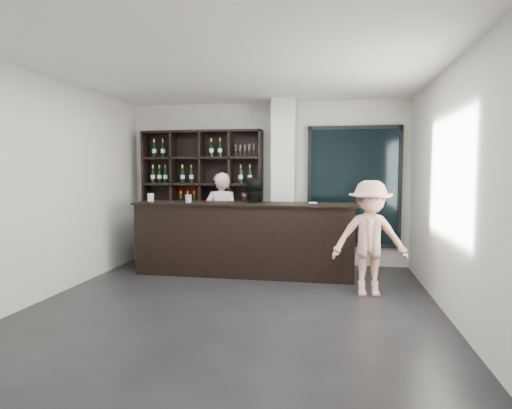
% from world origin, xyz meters
% --- Properties ---
extents(floor, '(5.00, 5.50, 0.01)m').
position_xyz_m(floor, '(0.00, 0.00, -0.01)').
color(floor, black).
rests_on(floor, ground).
extents(wine_shelf, '(2.20, 0.35, 2.40)m').
position_xyz_m(wine_shelf, '(-1.15, 2.57, 1.20)').
color(wine_shelf, black).
rests_on(wine_shelf, floor).
extents(structural_column, '(0.40, 0.40, 2.90)m').
position_xyz_m(structural_column, '(0.35, 2.47, 1.45)').
color(structural_column, silver).
rests_on(structural_column, floor).
extents(glass_panel, '(1.60, 0.08, 2.10)m').
position_xyz_m(glass_panel, '(1.55, 2.69, 1.40)').
color(glass_panel, black).
rests_on(glass_panel, floor).
extents(tasting_counter, '(3.53, 0.73, 1.17)m').
position_xyz_m(tasting_counter, '(-0.21, 1.75, 0.59)').
color(tasting_counter, black).
rests_on(tasting_counter, floor).
extents(taster_pink, '(0.67, 0.51, 1.65)m').
position_xyz_m(taster_pink, '(-0.75, 2.40, 0.82)').
color(taster_pink, '#F7C2CD').
rests_on(taster_pink, floor).
extents(taster_black, '(0.91, 0.80, 1.57)m').
position_xyz_m(taster_black, '(-0.10, 1.85, 0.79)').
color(taster_black, black).
rests_on(taster_black, floor).
extents(customer, '(1.04, 0.65, 1.55)m').
position_xyz_m(customer, '(1.68, 0.93, 0.77)').
color(customer, tan).
rests_on(customer, floor).
extents(wine_glass, '(0.08, 0.08, 0.18)m').
position_xyz_m(wine_glass, '(-0.21, 1.76, 1.25)').
color(wine_glass, white).
rests_on(wine_glass, tasting_counter).
extents(spit_cup, '(0.12, 0.12, 0.13)m').
position_xyz_m(spit_cup, '(-1.08, 1.60, 1.23)').
color(spit_cup, silver).
rests_on(spit_cup, tasting_counter).
extents(napkin_stack, '(0.13, 0.13, 0.02)m').
position_xyz_m(napkin_stack, '(0.89, 1.80, 1.18)').
color(napkin_stack, white).
rests_on(napkin_stack, tasting_counter).
extents(card_stand, '(0.09, 0.05, 0.14)m').
position_xyz_m(card_stand, '(-1.79, 1.76, 1.23)').
color(card_stand, white).
rests_on(card_stand, tasting_counter).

